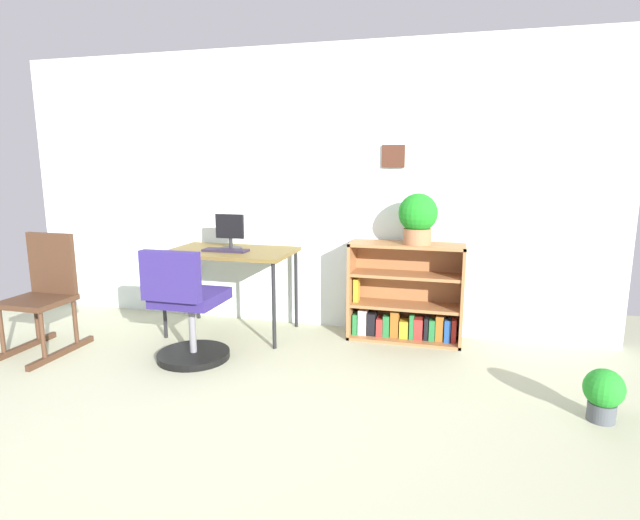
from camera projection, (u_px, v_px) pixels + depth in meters
name	position (u px, v px, depth m)	size (l,w,h in m)	color
ground_plane	(168.00, 449.00, 2.52)	(6.24, 6.24, 0.00)	#A9AB8B
wall_back	(297.00, 190.00, 4.33)	(5.20, 0.12, 2.35)	silver
desk	(231.00, 256.00, 4.15)	(1.02, 0.63, 0.70)	brown
monitor	(230.00, 232.00, 4.15)	(0.24, 0.18, 0.29)	#262628
keyboard	(226.00, 250.00, 4.07)	(0.37, 0.13, 0.02)	#261E31
office_chair	(187.00, 314.00, 3.56)	(0.52, 0.55, 0.84)	black
rocking_chair	(44.00, 293.00, 3.78)	(0.42, 0.64, 0.88)	#442B1C
bookshelf_low	(405.00, 298.00, 4.06)	(0.89, 0.30, 0.78)	#9D653C
potted_plant_on_shelf	(418.00, 217.00, 3.86)	(0.30, 0.30, 0.39)	#9E6642
potted_plant_floor	(604.00, 393.00, 2.77)	(0.21, 0.21, 0.30)	#474C51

